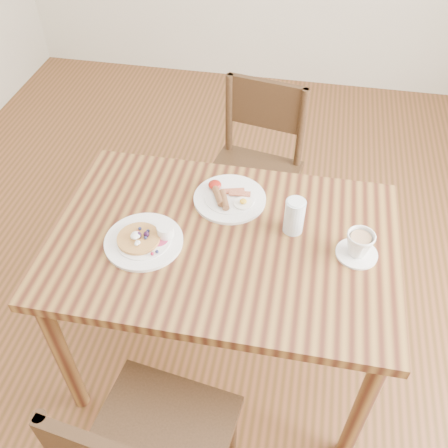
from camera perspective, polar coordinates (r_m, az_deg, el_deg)
name	(u,v)px	position (r m, az deg, el deg)	size (l,w,h in m)	color
ground	(224,352)	(2.33, 0.00, -14.39)	(5.00, 5.00, 0.00)	#553818
dining_table	(224,257)	(1.80, 0.00, -3.80)	(1.20, 0.80, 0.75)	brown
chair_far	(254,167)	(2.44, 3.48, 6.57)	(0.49, 0.49, 0.88)	#402817
pancake_plate	(145,239)	(1.72, -9.01, -1.73)	(0.27, 0.27, 0.06)	white
breakfast_plate	(229,198)	(1.86, 0.53, 3.04)	(0.27, 0.27, 0.04)	white
teacup_saucer	(359,245)	(1.70, 15.15, -2.38)	(0.14, 0.14, 0.10)	white
water_glass	(294,216)	(1.72, 8.03, 0.89)	(0.07, 0.07, 0.13)	silver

